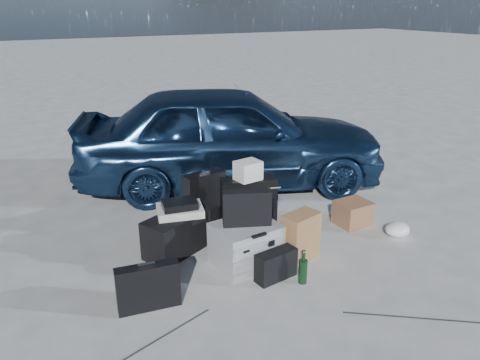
% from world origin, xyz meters
% --- Properties ---
extents(ground, '(60.00, 60.00, 0.00)m').
position_xyz_m(ground, '(0.00, 0.00, 0.00)').
color(ground, beige).
rests_on(ground, ground).
extents(car, '(4.11, 2.77, 1.30)m').
position_xyz_m(car, '(0.71, 2.10, 0.65)').
color(car, navy).
rests_on(car, ground).
extents(pelican_case, '(0.58, 0.49, 0.40)m').
position_xyz_m(pelican_case, '(-0.08, 0.23, 0.20)').
color(pelican_case, '#A0A2A5').
rests_on(pelican_case, ground).
extents(laptop_bag, '(0.43, 0.25, 0.32)m').
position_xyz_m(laptop_bag, '(-0.07, 0.23, 0.56)').
color(laptop_bag, black).
rests_on(laptop_bag, pelican_case).
extents(briefcase, '(0.49, 0.17, 0.38)m').
position_xyz_m(briefcase, '(-1.05, 0.01, 0.19)').
color(briefcase, black).
rests_on(briefcase, ground).
extents(suitcase_left, '(0.47, 0.23, 0.58)m').
position_xyz_m(suitcase_left, '(-0.07, 1.17, 0.29)').
color(suitcase_left, black).
rests_on(suitcase_left, ground).
extents(suitcase_right, '(0.57, 0.33, 0.64)m').
position_xyz_m(suitcase_right, '(0.19, 0.67, 0.32)').
color(suitcase_right, black).
rests_on(suitcase_right, ground).
extents(white_carton, '(0.25, 0.21, 0.18)m').
position_xyz_m(white_carton, '(0.17, 0.65, 0.73)').
color(white_carton, silver).
rests_on(white_carton, suitcase_right).
extents(duffel_bag, '(0.81, 0.61, 0.37)m').
position_xyz_m(duffel_bag, '(-0.49, 0.76, 0.19)').
color(duffel_bag, black).
rests_on(duffel_bag, ground).
extents(flat_box_white, '(0.48, 0.40, 0.07)m').
position_xyz_m(flat_box_white, '(-0.49, 0.76, 0.41)').
color(flat_box_white, silver).
rests_on(flat_box_white, duffel_bag).
extents(flat_box_black, '(0.34, 0.27, 0.07)m').
position_xyz_m(flat_box_black, '(-0.50, 0.74, 0.48)').
color(flat_box_black, black).
rests_on(flat_box_black, flat_box_white).
extents(kraft_bag, '(0.38, 0.28, 0.45)m').
position_xyz_m(kraft_bag, '(0.41, 0.09, 0.23)').
color(kraft_bag, '#92643F').
rests_on(kraft_bag, ground).
extents(cardboard_box, '(0.35, 0.31, 0.26)m').
position_xyz_m(cardboard_box, '(1.32, 0.43, 0.13)').
color(cardboard_box, brown).
rests_on(cardboard_box, ground).
extents(plastic_bag, '(0.26, 0.23, 0.14)m').
position_xyz_m(plastic_bag, '(1.55, 0.00, 0.07)').
color(plastic_bag, white).
rests_on(plastic_bag, ground).
extents(messenger_bag, '(0.39, 0.19, 0.26)m').
position_xyz_m(messenger_bag, '(0.04, -0.09, 0.13)').
color(messenger_bag, black).
rests_on(messenger_bag, ground).
extents(green_bottle, '(0.09, 0.09, 0.29)m').
position_xyz_m(green_bottle, '(0.20, -0.25, 0.15)').
color(green_bottle, black).
rests_on(green_bottle, ground).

